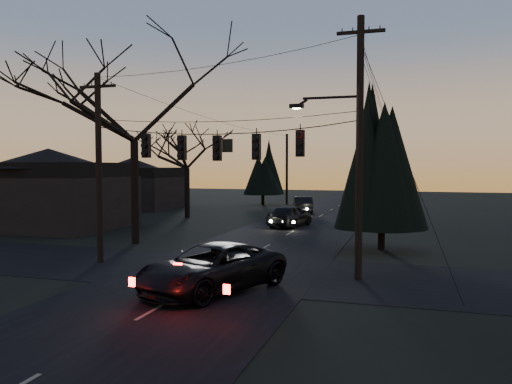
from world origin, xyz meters
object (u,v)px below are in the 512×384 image
(suv_near, at_px, (212,268))
(sedan_oncoming_b, at_px, (303,205))
(utility_pole_left, at_px, (100,262))
(sedan_oncoming_a, at_px, (290,216))
(bare_tree_left, at_px, (134,100))
(utility_pole_far_l, at_px, (287,204))
(utility_pole_far_r, at_px, (388,213))
(utility_pole_right, at_px, (358,279))
(evergreen_right, at_px, (382,166))

(suv_near, xyz_separation_m, sedan_oncoming_b, (-2.85, 29.26, -0.05))
(utility_pole_left, relative_size, sedan_oncoming_a, 1.82)
(bare_tree_left, height_order, suv_near, bare_tree_left)
(utility_pole_far_l, distance_m, bare_tree_left, 31.69)
(utility_pole_far_r, xyz_separation_m, suv_near, (-4.70, -31.36, 0.81))
(utility_pole_right, height_order, utility_pole_far_l, utility_pole_right)
(utility_pole_right, xyz_separation_m, bare_tree_left, (-12.89, 5.38, 8.05))
(utility_pole_right, relative_size, sedan_oncoming_b, 2.17)
(sedan_oncoming_b, bearing_deg, utility_pole_far_l, -83.98)
(utility_pole_left, distance_m, utility_pole_far_l, 36.00)
(utility_pole_far_r, height_order, utility_pole_far_l, utility_pole_far_r)
(utility_pole_far_l, distance_m, evergreen_right, 31.34)
(sedan_oncoming_b, bearing_deg, utility_pole_right, 90.91)
(sedan_oncoming_a, distance_m, sedan_oncoming_b, 10.59)
(bare_tree_left, relative_size, sedan_oncoming_a, 2.47)
(suv_near, bearing_deg, utility_pole_far_r, 103.84)
(sedan_oncoming_b, bearing_deg, sedan_oncoming_a, 81.43)
(suv_near, distance_m, sedan_oncoming_b, 29.40)
(sedan_oncoming_a, relative_size, sedan_oncoming_b, 1.01)
(sedan_oncoming_a, bearing_deg, bare_tree_left, 67.58)
(utility_pole_right, xyz_separation_m, suv_near, (-4.70, -3.36, 0.81))
(utility_pole_far_r, relative_size, utility_pole_far_l, 1.06)
(utility_pole_left, bearing_deg, sedan_oncoming_a, 71.32)
(utility_pole_far_l, xyz_separation_m, evergreen_right, (11.98, -28.63, 4.39))
(evergreen_right, height_order, sedan_oncoming_a, evergreen_right)
(suv_near, bearing_deg, sedan_oncoming_a, 117.24)
(utility_pole_left, bearing_deg, utility_pole_far_r, 67.67)
(bare_tree_left, distance_m, sedan_oncoming_b, 22.43)
(utility_pole_far_r, height_order, sedan_oncoming_b, utility_pole_far_r)
(bare_tree_left, bearing_deg, utility_pole_far_r, 60.32)
(suv_near, bearing_deg, utility_pole_left, 176.04)
(utility_pole_left, relative_size, bare_tree_left, 0.74)
(utility_pole_far_l, bearing_deg, utility_pole_right, -72.28)
(utility_pole_left, height_order, sedan_oncoming_b, utility_pole_left)
(utility_pole_left, relative_size, sedan_oncoming_b, 1.84)
(sedan_oncoming_a, bearing_deg, utility_pole_far_l, -64.88)
(utility_pole_left, xyz_separation_m, sedan_oncoming_b, (3.95, 25.90, 0.76))
(utility_pole_left, xyz_separation_m, sedan_oncoming_a, (5.20, 15.38, 0.80))
(utility_pole_right, relative_size, suv_near, 1.72)
(utility_pole_far_r, height_order, sedan_oncoming_a, utility_pole_far_r)
(utility_pole_far_l, relative_size, bare_tree_left, 0.69)
(evergreen_right, height_order, sedan_oncoming_b, evergreen_right)
(utility_pole_far_r, height_order, suv_near, utility_pole_far_r)
(utility_pole_right, relative_size, bare_tree_left, 0.87)
(evergreen_right, bearing_deg, utility_pole_left, -148.39)
(bare_tree_left, bearing_deg, suv_near, -46.86)
(sedan_oncoming_b, bearing_deg, bare_tree_left, 60.06)
(utility_pole_right, bearing_deg, utility_pole_far_r, 90.00)
(bare_tree_left, bearing_deg, sedan_oncoming_a, 56.62)
(utility_pole_far_r, bearing_deg, suv_near, -98.52)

